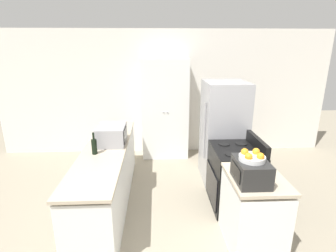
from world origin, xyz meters
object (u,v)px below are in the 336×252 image
Objects in this scene: pantry_cabinet at (165,109)px; microwave at (112,135)px; wine_bottle at (94,146)px; toaster_oven at (251,171)px; refrigerator at (223,132)px; stove at (234,177)px; fruit_bowl at (252,157)px.

microwave is at bearing -118.10° from pantry_cabinet.
pantry_cabinet is at bearing 62.77° from wine_bottle.
refrigerator is at bearing 85.03° from toaster_oven.
stove is 1.17m from fruit_bowl.
pantry_cabinet is 3.97× the size of microwave.
toaster_oven is at bearing -94.97° from refrigerator.
refrigerator reaches higher than wine_bottle.
microwave is at bearing 170.03° from stove.
fruit_bowl reaches higher than stove.
pantry_cabinet is 4.76× the size of toaster_oven.
toaster_oven is at bearing -36.78° from microwave.
microwave is (-1.80, -0.52, 0.16)m from refrigerator.
microwave is 1.71× the size of wine_bottle.
stove is 2.44× the size of toaster_oven.
pantry_cabinet is at bearing 132.25° from refrigerator.
toaster_oven is at bearing -24.75° from wine_bottle.
microwave is (-1.78, 0.31, 0.57)m from stove.
wine_bottle is 2.00m from toaster_oven.
stove is 2.03× the size of microwave.
pantry_cabinet is 7.51× the size of fruit_bowl.
pantry_cabinet is 1.96× the size of stove.
wine_bottle reaches higher than microwave.
toaster_oven is at bearing -60.74° from fruit_bowl.
refrigerator is (0.02, 0.84, 0.41)m from stove.
pantry_cabinet reaches higher than refrigerator.
pantry_cabinet is at bearing 61.90° from microwave.
toaster_oven is (1.65, -1.23, -0.01)m from microwave.
refrigerator reaches higher than microwave.
refrigerator is 4.01× the size of toaster_oven.
fruit_bowl is at bearing -74.04° from pantry_cabinet.
refrigerator is (0.96, -1.05, -0.16)m from pantry_cabinet.
fruit_bowl is at bearing -24.68° from wine_bottle.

